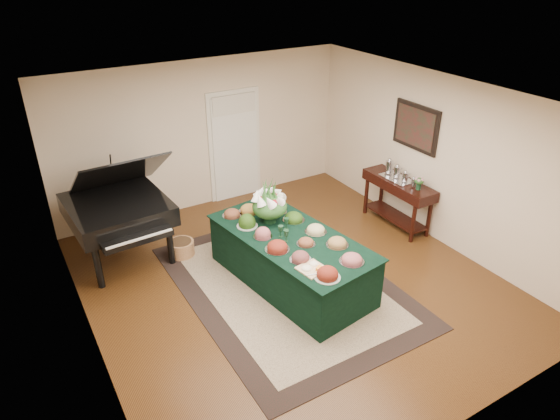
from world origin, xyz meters
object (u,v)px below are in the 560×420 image
floral_centerpiece (270,202)px  grand_piano (118,209)px  buffet_table (291,259)px  mahogany_sideboard (398,190)px

floral_centerpiece → grand_piano: grand_piano is taller
buffet_table → floral_centerpiece: floral_centerpiece is taller
grand_piano → mahogany_sideboard: grand_piano is taller
buffet_table → mahogany_sideboard: 2.57m
buffet_table → floral_centerpiece: bearing=95.2°
floral_centerpiece → mahogany_sideboard: size_ratio=0.38×
buffet_table → grand_piano: (-1.89, 1.90, 0.47)m
buffet_table → grand_piano: size_ratio=1.51×
floral_centerpiece → grand_piano: size_ratio=0.30×
floral_centerpiece → mahogany_sideboard: bearing=0.3°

